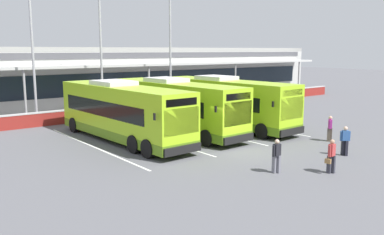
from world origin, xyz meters
TOP-DOWN VIEW (x-y plane):
  - ground_plane at (0.00, 0.00)m, footprint 200.00×200.00m
  - terminal_building at (-0.00, 26.91)m, footprint 70.00×13.00m
  - red_barrier_wall at (0.00, 14.50)m, footprint 60.00×0.40m
  - coach_bus_leftmost at (-4.08, 6.26)m, footprint 3.23×12.23m
  - coach_bus_left_centre at (0.09, 6.33)m, footprint 3.23×12.23m
  - coach_bus_centre at (4.32, 5.75)m, footprint 3.23×12.23m
  - bay_stripe_far_west at (-6.30, 6.00)m, footprint 0.14×13.00m
  - bay_stripe_west at (-2.10, 6.00)m, footprint 0.14×13.00m
  - bay_stripe_mid_west at (2.10, 6.00)m, footprint 0.14×13.00m
  - bay_stripe_centre at (6.30, 6.00)m, footprint 0.14×13.00m
  - pedestrian_with_handbag at (0.16, -6.02)m, footprint 0.64×0.31m
  - pedestrian_in_dark_coat at (6.12, -2.04)m, footprint 0.48×0.40m
  - pedestrian_child at (-1.81, -4.41)m, footprint 0.53×0.30m
  - pedestrian_near_bin at (3.63, -4.61)m, footprint 0.47×0.42m
  - lamp_post_west at (-6.05, 16.98)m, footprint 3.24×0.28m
  - lamp_post_centre at (-0.09, 17.17)m, footprint 3.24×0.28m
  - lamp_post_east at (6.66, 16.08)m, footprint 3.24×0.28m

SIDE VIEW (x-z plane):
  - ground_plane at x=0.00m, z-range 0.00..0.00m
  - bay_stripe_far_west at x=-6.30m, z-range 0.00..0.01m
  - bay_stripe_west at x=-2.10m, z-range 0.00..0.01m
  - bay_stripe_mid_west at x=2.10m, z-range 0.00..0.01m
  - bay_stripe_centre at x=6.30m, z-range 0.00..0.01m
  - red_barrier_wall at x=0.00m, z-range 0.01..1.10m
  - pedestrian_with_handbag at x=0.16m, z-range 0.05..1.67m
  - pedestrian_in_dark_coat at x=6.12m, z-range 0.06..1.68m
  - pedestrian_child at x=-1.81m, z-range 0.06..1.68m
  - pedestrian_near_bin at x=3.63m, z-range 0.06..1.68m
  - coach_bus_leftmost at x=-4.08m, z-range -0.10..3.68m
  - coach_bus_left_centre at x=0.09m, z-range -0.10..3.68m
  - coach_bus_centre at x=4.32m, z-range -0.10..3.68m
  - terminal_building at x=0.00m, z-range 0.01..6.01m
  - lamp_post_west at x=-6.05m, z-range 0.79..11.79m
  - lamp_post_centre at x=-0.09m, z-range 0.79..11.79m
  - lamp_post_east at x=6.66m, z-range 0.79..11.79m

